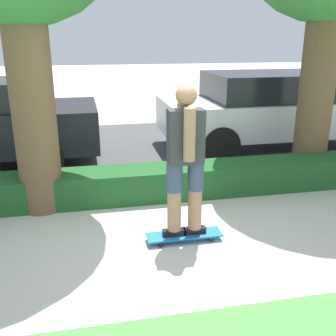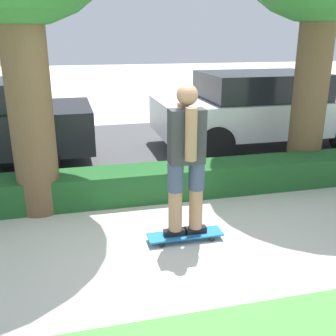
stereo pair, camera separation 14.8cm
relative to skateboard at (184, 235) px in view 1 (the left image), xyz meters
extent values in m
plane|color=#BCB7AD|center=(-0.19, -0.24, -0.07)|extent=(60.00, 60.00, 0.00)
cube|color=#474749|center=(-0.19, 3.96, -0.06)|extent=(13.00, 5.00, 0.01)
cube|color=#1E5123|center=(-0.19, 1.36, 0.16)|extent=(13.00, 0.60, 0.44)
cube|color=#1E6BAD|center=(0.00, 0.00, 0.00)|extent=(0.87, 0.24, 0.02)
cylinder|color=black|center=(0.30, -0.09, -0.04)|extent=(0.06, 0.04, 0.06)
cylinder|color=black|center=(0.30, 0.09, -0.04)|extent=(0.06, 0.04, 0.06)
cylinder|color=black|center=(-0.30, -0.09, -0.04)|extent=(0.06, 0.04, 0.06)
cylinder|color=black|center=(-0.30, 0.09, -0.04)|extent=(0.06, 0.04, 0.06)
cube|color=black|center=(-0.12, 0.00, 0.05)|extent=(0.26, 0.09, 0.07)
cylinder|color=#A37556|center=(-0.12, 0.00, 0.48)|extent=(0.16, 0.16, 0.79)
cylinder|color=#3D4766|center=(-0.12, 0.00, 0.72)|extent=(0.18, 0.18, 0.32)
cube|color=black|center=(0.12, 0.00, 0.05)|extent=(0.26, 0.09, 0.07)
cylinder|color=#A37556|center=(0.12, 0.00, 0.48)|extent=(0.16, 0.16, 0.79)
cylinder|color=#3D4766|center=(0.12, 0.00, 0.72)|extent=(0.18, 0.18, 0.32)
cube|color=#333338|center=(0.00, 0.00, 1.17)|extent=(0.38, 0.21, 0.59)
cylinder|color=#A37556|center=(0.00, -0.16, 1.23)|extent=(0.12, 0.12, 0.55)
cylinder|color=#A37556|center=(0.00, 0.16, 1.23)|extent=(0.12, 0.12, 0.55)
sphere|color=#A37556|center=(0.00, 0.00, 1.61)|extent=(0.22, 0.22, 0.22)
cylinder|color=brown|center=(-1.67, 1.27, 1.40)|extent=(0.55, 0.55, 2.94)
cylinder|color=brown|center=(2.65, 1.86, 1.48)|extent=(0.56, 0.56, 3.09)
cylinder|color=black|center=(-1.74, 2.62, 0.24)|extent=(0.61, 0.22, 0.61)
cylinder|color=black|center=(-1.74, 4.32, 0.24)|extent=(0.61, 0.22, 0.61)
cube|color=silver|center=(2.75, 3.59, 0.62)|extent=(4.54, 1.99, 0.67)
cube|color=black|center=(2.61, 3.59, 1.22)|extent=(2.36, 1.75, 0.52)
cylinder|color=black|center=(4.16, 4.50, 0.29)|extent=(0.71, 0.24, 0.71)
cylinder|color=black|center=(1.34, 2.68, 0.29)|extent=(0.71, 0.24, 0.71)
cylinder|color=black|center=(1.34, 4.50, 0.29)|extent=(0.71, 0.24, 0.71)
camera|label=1|loc=(-1.01, -3.93, 2.18)|focal=42.00mm
camera|label=2|loc=(-1.15, -3.90, 2.18)|focal=42.00mm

